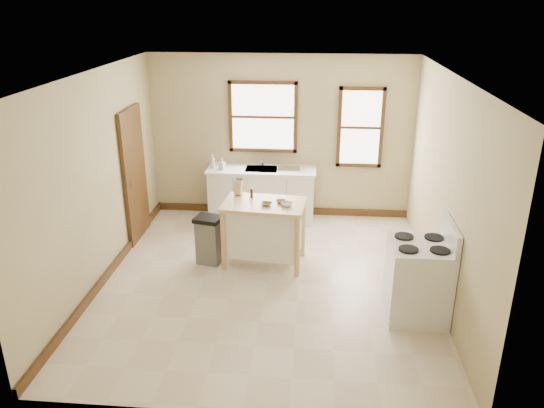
{
  "coord_description": "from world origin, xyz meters",
  "views": [
    {
      "loc": [
        0.62,
        -6.38,
        3.67
      ],
      "look_at": [
        0.03,
        0.4,
        0.99
      ],
      "focal_mm": 35.0,
      "sensor_mm": 36.0,
      "label": 1
    }
  ],
  "objects_px": {
    "kitchen_island": "(264,233)",
    "pepper_grinder": "(252,193)",
    "dish_rack": "(290,166)",
    "trash_bin": "(209,240)",
    "soap_bottle_b": "(222,164)",
    "bowl_a": "(266,204)",
    "bowl_b": "(281,202)",
    "soap_bottle_a": "(213,161)",
    "knife_block": "(238,188)",
    "gas_stove": "(419,270)",
    "bowl_c": "(287,204)"
  },
  "relations": [
    {
      "from": "dish_rack",
      "to": "bowl_c",
      "type": "xyz_separation_m",
      "value": [
        0.06,
        -1.76,
        -0.0
      ]
    },
    {
      "from": "gas_stove",
      "to": "bowl_c",
      "type": "bearing_deg",
      "value": 146.34
    },
    {
      "from": "soap_bottle_a",
      "to": "soap_bottle_b",
      "type": "bearing_deg",
      "value": -15.39
    },
    {
      "from": "soap_bottle_b",
      "to": "knife_block",
      "type": "bearing_deg",
      "value": -47.96
    },
    {
      "from": "kitchen_island",
      "to": "bowl_a",
      "type": "distance_m",
      "value": 0.5
    },
    {
      "from": "knife_block",
      "to": "trash_bin",
      "type": "xyz_separation_m",
      "value": [
        -0.39,
        -0.36,
        -0.68
      ]
    },
    {
      "from": "dish_rack",
      "to": "trash_bin",
      "type": "height_order",
      "value": "dish_rack"
    },
    {
      "from": "soap_bottle_a",
      "to": "gas_stove",
      "type": "relative_size",
      "value": 0.18
    },
    {
      "from": "dish_rack",
      "to": "knife_block",
      "type": "relative_size",
      "value": 2.04
    },
    {
      "from": "kitchen_island",
      "to": "trash_bin",
      "type": "relative_size",
      "value": 1.6
    },
    {
      "from": "kitchen_island",
      "to": "knife_block",
      "type": "relative_size",
      "value": 5.75
    },
    {
      "from": "bowl_c",
      "to": "soap_bottle_b",
      "type": "bearing_deg",
      "value": 126.12
    },
    {
      "from": "soap_bottle_b",
      "to": "trash_bin",
      "type": "distance_m",
      "value": 1.74
    },
    {
      "from": "gas_stove",
      "to": "soap_bottle_b",
      "type": "bearing_deg",
      "value": 136.12
    },
    {
      "from": "soap_bottle_b",
      "to": "dish_rack",
      "type": "distance_m",
      "value": 1.15
    },
    {
      "from": "soap_bottle_b",
      "to": "bowl_a",
      "type": "distance_m",
      "value": 1.87
    },
    {
      "from": "soap_bottle_a",
      "to": "bowl_c",
      "type": "relative_size",
      "value": 1.39
    },
    {
      "from": "soap_bottle_a",
      "to": "bowl_a",
      "type": "bearing_deg",
      "value": -49.24
    },
    {
      "from": "bowl_a",
      "to": "trash_bin",
      "type": "bearing_deg",
      "value": 178.05
    },
    {
      "from": "pepper_grinder",
      "to": "bowl_c",
      "type": "xyz_separation_m",
      "value": [
        0.53,
        -0.28,
        -0.05
      ]
    },
    {
      "from": "soap_bottle_a",
      "to": "bowl_b",
      "type": "xyz_separation_m",
      "value": [
        1.29,
        -1.6,
        -0.07
      ]
    },
    {
      "from": "bowl_b",
      "to": "gas_stove",
      "type": "height_order",
      "value": "gas_stove"
    },
    {
      "from": "bowl_b",
      "to": "gas_stove",
      "type": "distance_m",
      "value": 2.15
    },
    {
      "from": "pepper_grinder",
      "to": "bowl_b",
      "type": "distance_m",
      "value": 0.47
    },
    {
      "from": "bowl_b",
      "to": "knife_block",
      "type": "bearing_deg",
      "value": 157.05
    },
    {
      "from": "gas_stove",
      "to": "kitchen_island",
      "type": "bearing_deg",
      "value": 148.89
    },
    {
      "from": "soap_bottle_a",
      "to": "knife_block",
      "type": "height_order",
      "value": "soap_bottle_a"
    },
    {
      "from": "bowl_b",
      "to": "gas_stove",
      "type": "xyz_separation_m",
      "value": [
        1.74,
        -1.21,
        -0.35
      ]
    },
    {
      "from": "soap_bottle_a",
      "to": "bowl_a",
      "type": "relative_size",
      "value": 1.45
    },
    {
      "from": "dish_rack",
      "to": "pepper_grinder",
      "type": "bearing_deg",
      "value": -118.96
    },
    {
      "from": "kitchen_island",
      "to": "dish_rack",
      "type": "bearing_deg",
      "value": 86.09
    },
    {
      "from": "pepper_grinder",
      "to": "knife_block",
      "type": "bearing_deg",
      "value": 151.67
    },
    {
      "from": "kitchen_island",
      "to": "pepper_grinder",
      "type": "xyz_separation_m",
      "value": [
        -0.2,
        0.18,
        0.55
      ]
    },
    {
      "from": "knife_block",
      "to": "kitchen_island",
      "type": "bearing_deg",
      "value": -23.85
    },
    {
      "from": "trash_bin",
      "to": "gas_stove",
      "type": "distance_m",
      "value": 3.01
    },
    {
      "from": "kitchen_island",
      "to": "gas_stove",
      "type": "height_order",
      "value": "gas_stove"
    },
    {
      "from": "soap_bottle_b",
      "to": "bowl_a",
      "type": "height_order",
      "value": "soap_bottle_b"
    },
    {
      "from": "soap_bottle_b",
      "to": "dish_rack",
      "type": "xyz_separation_m",
      "value": [
        1.14,
        0.12,
        -0.05
      ]
    },
    {
      "from": "kitchen_island",
      "to": "bowl_c",
      "type": "height_order",
      "value": "bowl_c"
    },
    {
      "from": "soap_bottle_a",
      "to": "bowl_a",
      "type": "xyz_separation_m",
      "value": [
        1.09,
        -1.71,
        -0.07
      ]
    },
    {
      "from": "bowl_b",
      "to": "trash_bin",
      "type": "distance_m",
      "value": 1.2
    },
    {
      "from": "bowl_a",
      "to": "bowl_c",
      "type": "relative_size",
      "value": 0.96
    },
    {
      "from": "pepper_grinder",
      "to": "bowl_b",
      "type": "xyz_separation_m",
      "value": [
        0.44,
        -0.16,
        -0.06
      ]
    },
    {
      "from": "kitchen_island",
      "to": "bowl_b",
      "type": "relative_size",
      "value": 7.85
    },
    {
      "from": "soap_bottle_b",
      "to": "pepper_grinder",
      "type": "bearing_deg",
      "value": -42.09
    },
    {
      "from": "knife_block",
      "to": "trash_bin",
      "type": "relative_size",
      "value": 0.28
    },
    {
      "from": "bowl_a",
      "to": "soap_bottle_a",
      "type": "bearing_deg",
      "value": 122.38
    },
    {
      "from": "dish_rack",
      "to": "kitchen_island",
      "type": "distance_m",
      "value": 1.76
    },
    {
      "from": "gas_stove",
      "to": "pepper_grinder",
      "type": "bearing_deg",
      "value": 147.72
    },
    {
      "from": "soap_bottle_b",
      "to": "kitchen_island",
      "type": "xyz_separation_m",
      "value": [
        0.87,
        -1.54,
        -0.55
      ]
    }
  ]
}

